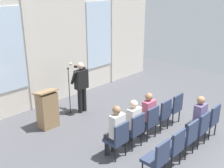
# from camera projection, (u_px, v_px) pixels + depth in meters

# --- Properties ---
(ground_plane) EXTENTS (13.57, 13.57, 0.00)m
(ground_plane) POSITION_uv_depth(u_px,v_px,m) (190.00, 157.00, 6.68)
(ground_plane) COLOR #4C4C51
(rear_partition) EXTENTS (9.51, 0.14, 4.41)m
(rear_partition) POSITION_uv_depth(u_px,v_px,m) (58.00, 38.00, 9.35)
(rear_partition) COLOR silver
(rear_partition) RESTS_ON ground
(speaker) EXTENTS (0.51, 0.69, 1.66)m
(speaker) POSITION_uv_depth(u_px,v_px,m) (81.00, 84.00, 8.74)
(speaker) COLOR black
(speaker) RESTS_ON ground
(mic_stand) EXTENTS (0.28, 0.28, 1.55)m
(mic_stand) POSITION_uv_depth(u_px,v_px,m) (70.00, 104.00, 8.78)
(mic_stand) COLOR black
(mic_stand) RESTS_ON ground
(lectern) EXTENTS (0.60, 0.48, 1.16)m
(lectern) POSITION_uv_depth(u_px,v_px,m) (47.00, 109.00, 7.92)
(lectern) COLOR #93724C
(lectern) RESTS_ON ground
(chair_r0_c0) EXTENTS (0.46, 0.44, 0.94)m
(chair_r0_c0) POSITION_uv_depth(u_px,v_px,m) (118.00, 138.00, 6.49)
(chair_r0_c0) COLOR black
(chair_r0_c0) RESTS_ON ground
(audience_r0_c0) EXTENTS (0.36, 0.39, 1.33)m
(audience_r0_c0) POSITION_uv_depth(u_px,v_px,m) (116.00, 129.00, 6.48)
(audience_r0_c0) COLOR #2D2D33
(audience_r0_c0) RESTS_ON ground
(chair_r0_c1) EXTENTS (0.46, 0.44, 0.94)m
(chair_r0_c1) POSITION_uv_depth(u_px,v_px,m) (135.00, 129.00, 6.90)
(chair_r0_c1) COLOR black
(chair_r0_c1) RESTS_ON ground
(audience_r0_c1) EXTENTS (0.36, 0.39, 1.29)m
(audience_r0_c1) POSITION_uv_depth(u_px,v_px,m) (132.00, 121.00, 6.90)
(audience_r0_c1) COLOR #2D2D33
(audience_r0_c1) RESTS_ON ground
(chair_r0_c2) EXTENTS (0.46, 0.44, 0.94)m
(chair_r0_c2) POSITION_uv_depth(u_px,v_px,m) (149.00, 120.00, 7.32)
(chair_r0_c2) COLOR black
(chair_r0_c2) RESTS_ON ground
(audience_r0_c2) EXTENTS (0.36, 0.39, 1.30)m
(audience_r0_c2) POSITION_uv_depth(u_px,v_px,m) (147.00, 113.00, 7.30)
(audience_r0_c2) COLOR #2D2D33
(audience_r0_c2) RESTS_ON ground
(chair_r0_c3) EXTENTS (0.46, 0.44, 0.94)m
(chair_r0_c3) POSITION_uv_depth(u_px,v_px,m) (162.00, 113.00, 7.73)
(chair_r0_c3) COLOR black
(chair_r0_c3) RESTS_ON ground
(chair_r0_c4) EXTENTS (0.46, 0.44, 0.94)m
(chair_r0_c4) POSITION_uv_depth(u_px,v_px,m) (174.00, 107.00, 8.14)
(chair_r0_c4) COLOR black
(chair_r0_c4) RESTS_ON ground
(chair_r1_c0) EXTENTS (0.46, 0.44, 0.94)m
(chair_r1_c0) POSITION_uv_depth(u_px,v_px,m) (158.00, 157.00, 5.76)
(chair_r1_c0) COLOR black
(chair_r1_c0) RESTS_ON ground
(chair_r1_c1) EXTENTS (0.46, 0.44, 0.94)m
(chair_r1_c1) POSITION_uv_depth(u_px,v_px,m) (173.00, 146.00, 6.17)
(chair_r1_c1) COLOR black
(chair_r1_c1) RESTS_ON ground
(chair_r1_c2) EXTENTS (0.46, 0.44, 0.94)m
(chair_r1_c2) POSITION_uv_depth(u_px,v_px,m) (187.00, 136.00, 6.58)
(chair_r1_c2) COLOR black
(chair_r1_c2) RESTS_ON ground
(chair_r1_c3) EXTENTS (0.46, 0.44, 0.94)m
(chair_r1_c3) POSITION_uv_depth(u_px,v_px,m) (200.00, 127.00, 6.99)
(chair_r1_c3) COLOR black
(chair_r1_c3) RESTS_ON ground
(audience_r1_c3) EXTENTS (0.36, 0.39, 1.36)m
(audience_r1_c3) POSITION_uv_depth(u_px,v_px,m) (198.00, 118.00, 6.97)
(audience_r1_c3) COLOR #2D2D33
(audience_r1_c3) RESTS_ON ground
(chair_r1_c4) EXTENTS (0.46, 0.44, 0.94)m
(chair_r1_c4) POSITION_uv_depth(u_px,v_px,m) (211.00, 119.00, 7.40)
(chair_r1_c4) COLOR black
(chair_r1_c4) RESTS_ON ground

